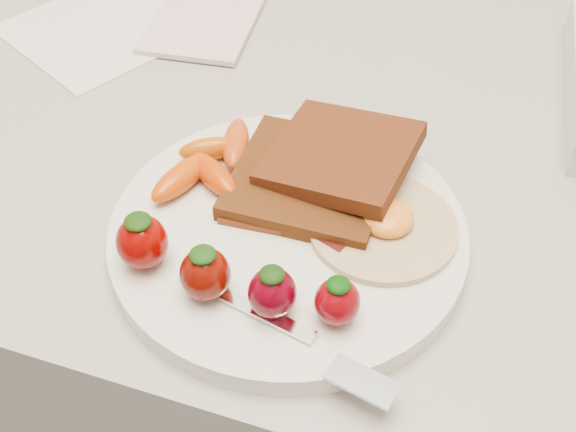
% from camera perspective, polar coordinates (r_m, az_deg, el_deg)
% --- Properties ---
extents(counter, '(2.00, 0.60, 0.90)m').
position_cam_1_polar(counter, '(1.00, 2.16, -13.34)').
color(counter, gray).
rests_on(counter, ground).
extents(plate, '(0.27, 0.27, 0.02)m').
position_cam_1_polar(plate, '(0.55, 0.00, -1.39)').
color(plate, silver).
rests_on(plate, counter).
extents(toast_lower, '(0.12, 0.12, 0.01)m').
position_cam_1_polar(toast_lower, '(0.57, 1.78, 2.88)').
color(toast_lower, '#3D250D').
rests_on(toast_lower, plate).
extents(toast_upper, '(0.12, 0.12, 0.03)m').
position_cam_1_polar(toast_upper, '(0.57, 4.20, 4.83)').
color(toast_upper, black).
rests_on(toast_upper, toast_lower).
extents(fried_egg, '(0.14, 0.14, 0.02)m').
position_cam_1_polar(fried_egg, '(0.54, 7.58, -0.65)').
color(fried_egg, beige).
rests_on(fried_egg, plate).
extents(bacon_strips, '(0.11, 0.06, 0.01)m').
position_cam_1_polar(bacon_strips, '(0.54, 0.24, 0.07)').
color(bacon_strips, '#491109').
rests_on(bacon_strips, plate).
extents(baby_carrots, '(0.07, 0.12, 0.02)m').
position_cam_1_polar(baby_carrots, '(0.58, -6.18, 4.25)').
color(baby_carrots, '#B84D03').
rests_on(baby_carrots, plate).
extents(strawberries, '(0.18, 0.05, 0.04)m').
position_cam_1_polar(strawberries, '(0.49, -5.15, -4.43)').
color(strawberries, '#770200').
rests_on(strawberries, plate).
extents(fork, '(0.17, 0.06, 0.00)m').
position_cam_1_polar(fork, '(0.47, 0.65, -9.61)').
color(fork, white).
rests_on(fork, plate).
extents(paper_sheet, '(0.26, 0.28, 0.00)m').
position_cam_1_polar(paper_sheet, '(0.83, -12.86, 14.94)').
color(paper_sheet, silver).
rests_on(paper_sheet, counter).
extents(notepad, '(0.12, 0.17, 0.01)m').
position_cam_1_polar(notepad, '(0.81, -6.56, 15.22)').
color(notepad, beige).
rests_on(notepad, paper_sheet).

